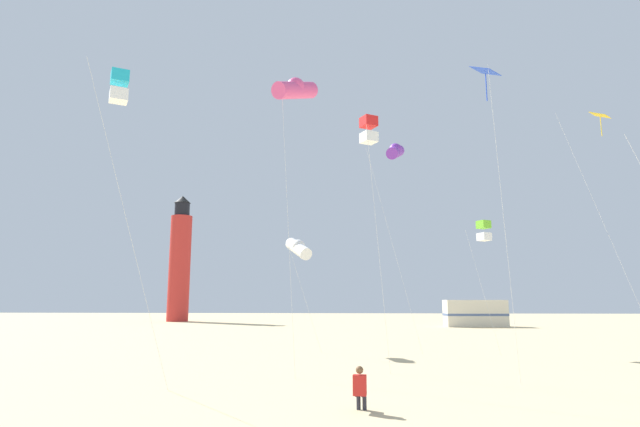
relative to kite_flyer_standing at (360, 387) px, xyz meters
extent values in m
cube|color=red|center=(-0.01, -0.08, 0.07)|extent=(0.37, 0.27, 0.52)
sphere|color=brown|center=(-0.01, -0.08, 0.45)|extent=(0.20, 0.20, 0.20)
cylinder|color=#2D2D38|center=(0.09, 0.09, -0.17)|extent=(0.18, 0.37, 0.13)
cylinder|color=#2D2D38|center=(0.12, 0.24, -0.40)|extent=(0.11, 0.11, 0.42)
cylinder|color=#2D2D38|center=(-0.07, 0.11, -0.17)|extent=(0.18, 0.37, 0.13)
cylinder|color=#2D2D38|center=(-0.04, 0.27, -0.40)|extent=(0.11, 0.11, 0.42)
cylinder|color=silver|center=(6.94, 14.35, 2.73)|extent=(1.35, 0.84, 6.70)
cube|color=#72D12D|center=(7.35, 15.02, 6.43)|extent=(0.82, 0.82, 0.44)
cube|color=white|center=(7.35, 15.02, 5.73)|extent=(0.82, 0.82, 0.44)
cylinder|color=silver|center=(0.91, 6.62, 4.40)|extent=(0.83, 0.58, 10.03)
cube|color=red|center=(0.63, 7.02, 9.77)|extent=(0.82, 0.82, 0.44)
cube|color=white|center=(0.63, 7.02, 9.07)|extent=(0.82, 0.82, 0.44)
cylinder|color=silver|center=(5.25, 4.32, 5.12)|extent=(0.64, 0.52, 11.46)
cube|color=blue|center=(5.00, 4.63, 10.85)|extent=(1.22, 1.22, 0.40)
cylinder|color=blue|center=(5.00, 4.63, 10.20)|extent=(0.04, 0.04, 1.10)
cylinder|color=silver|center=(-7.24, 1.66, 4.57)|extent=(2.30, 2.33, 10.37)
cube|color=#1EB2D1|center=(-8.40, 2.80, 10.10)|extent=(0.82, 0.82, 0.44)
cube|color=white|center=(-8.40, 2.80, 9.40)|extent=(0.82, 0.82, 0.44)
cylinder|color=silver|center=(12.45, 11.84, 5.78)|extent=(3.09, 2.11, 12.80)
cube|color=yellow|center=(13.49, 13.38, 12.18)|extent=(1.22, 1.22, 0.40)
cylinder|color=yellow|center=(13.49, 13.38, 11.53)|extent=(0.04, 0.04, 1.10)
cylinder|color=silver|center=(2.17, 14.34, 5.18)|extent=(2.80, 0.81, 11.59)
cylinder|color=purple|center=(2.57, 15.73, 10.98)|extent=(1.36, 2.59, 1.48)
sphere|color=purple|center=(2.57, 15.73, 11.13)|extent=(0.76, 0.76, 0.76)
cylinder|color=silver|center=(-2.61, 5.50, 5.08)|extent=(0.70, 0.42, 11.39)
cylinder|color=#E54C8C|center=(-2.40, 5.84, 10.78)|extent=(1.87, 2.51, 1.48)
sphere|color=#E54C8C|center=(-2.40, 5.84, 10.93)|extent=(0.76, 0.76, 0.76)
cylinder|color=silver|center=(-2.69, 14.11, 2.25)|extent=(1.77, 0.97, 5.74)
cylinder|color=white|center=(-3.16, 14.99, 5.12)|extent=(1.81, 2.53, 1.48)
sphere|color=white|center=(-3.16, 14.99, 5.27)|extent=(0.76, 0.76, 0.76)
cylinder|color=red|center=(-22.91, 52.77, 6.39)|extent=(2.80, 2.80, 14.00)
cylinder|color=black|center=(-22.91, 52.77, 14.29)|extent=(2.00, 2.00, 1.80)
cone|color=black|center=(-22.91, 52.77, 15.69)|extent=(2.20, 2.20, 1.00)
cube|color=beige|center=(13.07, 42.00, 0.79)|extent=(6.52, 2.67, 2.80)
cube|color=#4C608C|center=(13.07, 42.00, 0.65)|extent=(6.57, 2.72, 0.24)
camera|label=1|loc=(-0.24, -13.81, 2.27)|focal=28.46mm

